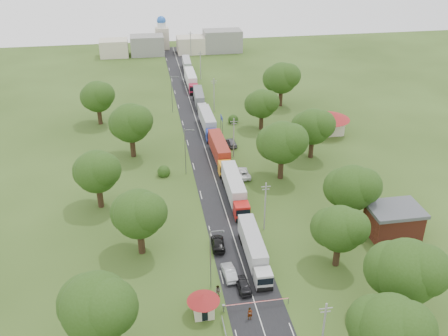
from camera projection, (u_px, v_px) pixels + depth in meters
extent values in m
plane|color=#2B4115|center=(225.00, 210.00, 89.62)|extent=(260.00, 260.00, 0.00)
cube|color=black|center=(209.00, 161.00, 107.09)|extent=(8.00, 200.00, 0.04)
cylinder|color=slate|center=(224.00, 309.00, 66.86)|extent=(0.20, 0.20, 1.10)
cube|color=slate|center=(224.00, 306.00, 66.63)|extent=(0.35, 0.35, 0.25)
cylinder|color=red|center=(256.00, 302.00, 67.33)|extent=(9.00, 0.12, 0.12)
cylinder|color=slate|center=(288.00, 301.00, 68.23)|extent=(0.10, 0.10, 1.00)
cube|color=beige|center=(204.00, 307.00, 66.16)|extent=(2.60, 2.60, 2.40)
cone|color=maroon|center=(203.00, 298.00, 65.37)|extent=(4.40, 4.40, 1.10)
cube|color=black|center=(213.00, 305.00, 66.26)|extent=(0.02, 1.20, 0.90)
cube|color=black|center=(205.00, 315.00, 65.11)|extent=(0.80, 0.02, 1.90)
cylinder|color=slate|center=(222.00, 126.00, 118.99)|extent=(0.12, 0.12, 4.00)
cylinder|color=slate|center=(221.00, 122.00, 121.09)|extent=(0.12, 0.12, 4.00)
cube|color=navy|center=(222.00, 118.00, 119.30)|extent=(0.06, 3.00, 1.00)
cube|color=silver|center=(222.00, 118.00, 119.30)|extent=(0.07, 3.10, 0.06)
cylinder|color=gray|center=(323.00, 333.00, 57.79)|extent=(0.24, 0.24, 9.00)
cube|color=gray|center=(326.00, 308.00, 56.03)|extent=(1.60, 0.10, 0.10)
cube|color=gray|center=(326.00, 312.00, 56.26)|extent=(1.20, 0.10, 0.10)
cylinder|color=gray|center=(265.00, 207.00, 82.24)|extent=(0.24, 0.24, 9.00)
cube|color=gray|center=(266.00, 187.00, 80.48)|extent=(1.60, 0.10, 0.10)
cube|color=gray|center=(266.00, 189.00, 80.71)|extent=(1.20, 0.10, 0.10)
cylinder|color=gray|center=(234.00, 138.00, 106.70)|extent=(0.24, 0.24, 9.00)
cube|color=gray|center=(234.00, 122.00, 104.93)|extent=(1.60, 0.10, 0.10)
cube|color=gray|center=(234.00, 124.00, 105.17)|extent=(1.20, 0.10, 0.10)
cylinder|color=gray|center=(214.00, 95.00, 131.15)|extent=(0.24, 0.24, 9.00)
cube|color=gray|center=(214.00, 81.00, 129.39)|extent=(1.60, 0.10, 0.10)
cube|color=gray|center=(214.00, 83.00, 129.62)|extent=(1.20, 0.10, 0.10)
cylinder|color=gray|center=(201.00, 66.00, 155.61)|extent=(0.24, 0.24, 9.00)
cube|color=gray|center=(200.00, 53.00, 153.84)|extent=(1.60, 0.10, 0.10)
cube|color=gray|center=(200.00, 55.00, 154.08)|extent=(1.20, 0.10, 0.10)
cylinder|color=gray|center=(191.00, 44.00, 180.06)|extent=(0.24, 0.24, 9.00)
cube|color=gray|center=(190.00, 33.00, 178.30)|extent=(1.60, 0.10, 0.10)
cube|color=gray|center=(190.00, 35.00, 178.53)|extent=(1.20, 0.10, 0.10)
cylinder|color=slate|center=(210.00, 260.00, 69.02)|extent=(0.16, 0.16, 10.00)
cube|color=slate|center=(217.00, 231.00, 66.97)|extent=(1.80, 0.10, 0.10)
cube|color=slate|center=(222.00, 231.00, 67.16)|extent=(0.50, 0.22, 0.15)
cylinder|color=slate|center=(185.00, 152.00, 99.59)|extent=(0.16, 0.16, 10.00)
cube|color=slate|center=(189.00, 130.00, 97.54)|extent=(1.80, 0.10, 0.10)
cube|color=slate|center=(193.00, 130.00, 97.73)|extent=(0.50, 0.22, 0.15)
cylinder|color=slate|center=(172.00, 94.00, 130.16)|extent=(0.16, 0.16, 10.00)
cube|color=slate|center=(174.00, 77.00, 128.11)|extent=(1.80, 0.10, 0.10)
cube|color=slate|center=(178.00, 77.00, 128.30)|extent=(0.50, 0.22, 0.15)
sphere|color=#233F11|center=(391.00, 328.00, 54.87)|extent=(7.70, 7.70, 7.70)
sphere|color=#233F11|center=(409.00, 328.00, 53.73)|extent=(6.05, 6.05, 6.05)
sphere|color=#233F11|center=(375.00, 324.00, 56.16)|extent=(6.60, 6.60, 6.60)
cylinder|color=#382616|center=(400.00, 305.00, 65.05)|extent=(1.12, 1.12, 4.55)
sphere|color=#233F11|center=(407.00, 271.00, 62.46)|extent=(8.40, 8.40, 8.40)
sphere|color=#233F11|center=(424.00, 270.00, 61.22)|extent=(6.60, 6.60, 6.60)
sphere|color=#233F11|center=(392.00, 268.00, 63.87)|extent=(7.20, 7.20, 7.20)
cylinder|color=#382616|center=(337.00, 254.00, 75.09)|extent=(1.04, 1.04, 3.85)
sphere|color=#233F11|center=(340.00, 229.00, 72.93)|extent=(7.00, 7.00, 7.00)
sphere|color=#233F11|center=(351.00, 227.00, 71.89)|extent=(5.50, 5.50, 5.50)
sphere|color=#233F11|center=(330.00, 227.00, 74.10)|extent=(6.00, 6.00, 6.00)
cylinder|color=#382616|center=(349.00, 214.00, 84.64)|extent=(1.08, 1.08, 4.20)
sphere|color=#233F11|center=(353.00, 188.00, 82.26)|extent=(7.70, 7.70, 7.70)
sphere|color=#233F11|center=(364.00, 186.00, 81.13)|extent=(6.05, 6.05, 6.05)
sphere|color=#233F11|center=(343.00, 187.00, 83.56)|extent=(6.60, 6.60, 6.60)
cylinder|color=#382616|center=(281.00, 168.00, 99.24)|extent=(1.12, 1.12, 4.55)
sphere|color=#233F11|center=(282.00, 142.00, 96.65)|extent=(8.40, 8.40, 8.40)
sphere|color=#233F11|center=(292.00, 140.00, 95.41)|extent=(6.60, 6.60, 6.60)
sphere|color=#233F11|center=(274.00, 143.00, 98.06)|extent=(7.20, 7.20, 7.20)
cylinder|color=#382616|center=(311.00, 149.00, 107.65)|extent=(1.08, 1.08, 4.20)
sphere|color=#233F11|center=(313.00, 127.00, 105.27)|extent=(7.70, 7.70, 7.70)
sphere|color=#233F11|center=(321.00, 125.00, 104.13)|extent=(6.05, 6.05, 6.05)
sphere|color=#233F11|center=(306.00, 127.00, 106.56)|extent=(6.60, 6.60, 6.60)
cylinder|color=#382616|center=(261.00, 122.00, 121.53)|extent=(1.04, 1.04, 3.85)
sphere|color=#233F11|center=(262.00, 104.00, 119.37)|extent=(7.00, 7.00, 7.00)
sphere|color=#233F11|center=(268.00, 102.00, 118.33)|extent=(5.50, 5.50, 5.50)
sphere|color=#233F11|center=(257.00, 104.00, 120.54)|extent=(6.00, 6.00, 6.00)
cylinder|color=#382616|center=(281.00, 98.00, 135.81)|extent=(1.12, 1.12, 4.55)
sphere|color=#233F11|center=(282.00, 78.00, 133.23)|extent=(8.40, 8.40, 8.40)
sphere|color=#233F11|center=(289.00, 76.00, 131.98)|extent=(6.60, 6.60, 6.60)
sphere|color=#233F11|center=(276.00, 79.00, 134.64)|extent=(7.20, 7.20, 7.20)
sphere|color=#233F11|center=(97.00, 307.00, 56.80)|extent=(8.40, 8.40, 8.40)
sphere|color=#233F11|center=(109.00, 307.00, 55.56)|extent=(6.60, 6.60, 6.60)
sphere|color=#233F11|center=(88.00, 303.00, 58.21)|extent=(7.20, 7.20, 7.20)
cylinder|color=#382616|center=(141.00, 241.00, 77.68)|extent=(1.08, 1.08, 4.20)
sphere|color=#233F11|center=(139.00, 214.00, 75.31)|extent=(7.70, 7.70, 7.70)
sphere|color=#233F11|center=(148.00, 212.00, 74.17)|extent=(6.05, 6.05, 6.05)
sphere|color=#233F11|center=(131.00, 213.00, 76.60)|extent=(6.60, 6.60, 6.60)
cylinder|color=#382616|center=(100.00, 197.00, 89.74)|extent=(1.08, 1.08, 4.20)
sphere|color=#233F11|center=(97.00, 172.00, 87.36)|extent=(7.70, 7.70, 7.70)
sphere|color=#233F11|center=(104.00, 170.00, 86.23)|extent=(6.05, 6.05, 6.05)
sphere|color=#233F11|center=(91.00, 171.00, 88.66)|extent=(6.60, 6.60, 6.60)
cylinder|color=#382616|center=(133.00, 147.00, 108.02)|extent=(1.12, 1.12, 4.55)
sphere|color=#233F11|center=(131.00, 123.00, 105.44)|extent=(8.40, 8.40, 8.40)
sphere|color=#233F11|center=(137.00, 121.00, 104.19)|extent=(6.60, 6.60, 6.60)
sphere|color=#233F11|center=(125.00, 123.00, 106.85)|extent=(7.20, 7.20, 7.20)
cylinder|color=#382616|center=(100.00, 116.00, 124.38)|extent=(1.08, 1.08, 4.20)
sphere|color=#233F11|center=(97.00, 97.00, 122.00)|extent=(7.70, 7.70, 7.70)
sphere|color=#233F11|center=(103.00, 94.00, 120.86)|extent=(6.05, 6.05, 6.05)
sphere|color=#233F11|center=(93.00, 97.00, 123.29)|extent=(6.60, 6.60, 6.60)
cube|color=maroon|center=(393.00, 223.00, 81.95)|extent=(8.00, 6.00, 4.60)
cube|color=#47494F|center=(396.00, 209.00, 80.74)|extent=(8.60, 6.60, 0.60)
cube|color=beige|center=(327.00, 125.00, 119.36)|extent=(7.00, 5.00, 4.00)
cone|color=maroon|center=(328.00, 114.00, 118.02)|extent=(10.08, 10.08, 1.80)
cube|color=gray|center=(147.00, 45.00, 182.58)|extent=(12.00, 8.00, 7.00)
cube|color=beige|center=(191.00, 45.00, 185.20)|extent=(10.00, 8.00, 6.00)
cube|color=gray|center=(223.00, 41.00, 186.52)|extent=(14.00, 8.00, 8.00)
cube|color=beige|center=(114.00, 48.00, 181.03)|extent=(10.00, 8.00, 6.00)
cube|color=beige|center=(162.00, 38.00, 190.23)|extent=(5.00, 5.00, 8.00)
cylinder|color=silver|center=(162.00, 25.00, 187.91)|extent=(3.20, 3.20, 2.00)
sphere|color=#2659B2|center=(161.00, 21.00, 187.17)|extent=(3.40, 3.40, 3.40)
cube|color=beige|center=(263.00, 278.00, 70.84)|extent=(2.43, 2.43, 2.48)
cube|color=black|center=(265.00, 282.00, 69.63)|extent=(2.28, 0.06, 1.09)
cube|color=slate|center=(265.00, 289.00, 70.30)|extent=(2.19, 0.29, 0.35)
cube|color=slate|center=(253.00, 253.00, 77.28)|extent=(2.49, 11.46, 0.30)
cube|color=#A8A8AD|center=(252.00, 243.00, 76.71)|extent=(2.69, 11.76, 2.98)
cylinder|color=black|center=(265.00, 288.00, 70.54)|extent=(2.33, 0.99, 0.99)
cylinder|color=black|center=(262.00, 280.00, 72.10)|extent=(2.33, 0.99, 0.99)
cylinder|color=black|center=(248.00, 241.00, 80.43)|extent=(2.33, 0.99, 0.99)
cylinder|color=black|center=(246.00, 236.00, 81.73)|extent=(2.33, 0.99, 0.99)
cube|color=#B41914|center=(242.00, 211.00, 86.39)|extent=(2.62, 2.62, 2.69)
cube|color=black|center=(243.00, 213.00, 85.08)|extent=(2.47, 0.05, 1.18)
cube|color=slate|center=(243.00, 220.00, 85.81)|extent=(2.37, 0.28, 0.38)
cube|color=slate|center=(234.00, 193.00, 93.36)|extent=(2.64, 12.39, 0.32)
cube|color=silver|center=(233.00, 183.00, 92.74)|extent=(2.86, 12.72, 3.22)
cylinder|color=black|center=(243.00, 219.00, 86.07)|extent=(2.53, 1.07, 1.07)
cylinder|color=black|center=(241.00, 213.00, 87.75)|extent=(2.53, 1.07, 1.07)
cylinder|color=black|center=(230.00, 185.00, 96.77)|extent=(2.53, 1.07, 1.07)
cylinder|color=black|center=(229.00, 181.00, 98.17)|extent=(2.53, 1.07, 1.07)
cube|color=orange|center=(225.00, 168.00, 100.40)|extent=(2.65, 2.65, 2.70)
cube|color=black|center=(226.00, 170.00, 99.08)|extent=(2.48, 0.08, 1.19)
cube|color=slate|center=(226.00, 176.00, 99.81)|extent=(2.38, 0.31, 0.38)
cube|color=slate|center=(219.00, 156.00, 107.40)|extent=(2.77, 12.47, 0.32)
cube|color=maroon|center=(219.00, 147.00, 106.78)|extent=(3.00, 12.80, 3.24)
cylinder|color=black|center=(226.00, 175.00, 100.08)|extent=(2.54, 1.08, 1.08)
cylinder|color=black|center=(224.00, 171.00, 101.77)|extent=(2.54, 1.08, 1.08)
cylinder|color=black|center=(217.00, 150.00, 110.82)|extent=(2.54, 1.08, 1.08)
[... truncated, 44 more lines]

